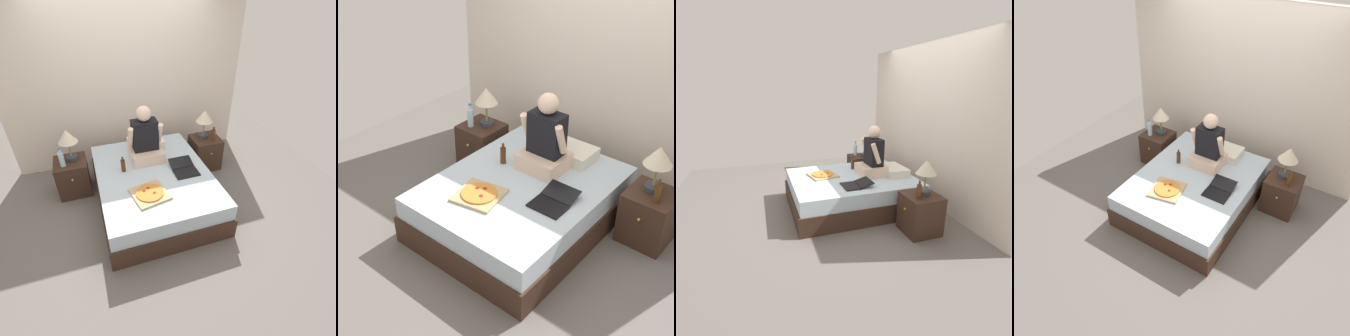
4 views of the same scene
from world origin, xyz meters
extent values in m
plane|color=#66605B|center=(0.00, 0.00, 0.00)|extent=(5.73, 5.73, 0.00)
cube|color=beige|center=(0.00, 1.32, 1.25)|extent=(3.73, 0.12, 2.50)
cube|color=#382319|center=(0.00, 0.00, 0.14)|extent=(1.50, 1.92, 0.28)
cube|color=silver|center=(0.00, 0.00, 0.38)|extent=(1.45, 1.86, 0.22)
cube|color=#382319|center=(-1.04, 0.58, 0.26)|extent=(0.44, 0.44, 0.52)
sphere|color=gold|center=(-1.04, 0.34, 0.37)|extent=(0.03, 0.03, 0.03)
cylinder|color=#333842|center=(-1.00, 0.63, 0.55)|extent=(0.16, 0.16, 0.05)
cylinder|color=olive|center=(-1.00, 0.63, 0.68)|extent=(0.02, 0.02, 0.22)
cone|color=beige|center=(-1.00, 0.63, 0.88)|extent=(0.26, 0.26, 0.18)
cylinder|color=silver|center=(-1.12, 0.49, 0.62)|extent=(0.07, 0.07, 0.20)
cylinder|color=silver|center=(-1.12, 0.49, 0.75)|extent=(0.03, 0.03, 0.06)
cylinder|color=blue|center=(-1.12, 0.49, 0.79)|extent=(0.04, 0.03, 0.02)
cube|color=#382319|center=(1.04, 0.58, 0.26)|extent=(0.44, 0.44, 0.52)
sphere|color=gold|center=(1.04, 0.34, 0.37)|extent=(0.03, 0.03, 0.03)
cylinder|color=#333842|center=(1.01, 0.63, 0.55)|extent=(0.16, 0.16, 0.05)
cylinder|color=olive|center=(1.01, 0.63, 0.68)|extent=(0.02, 0.02, 0.22)
cone|color=beige|center=(1.01, 0.63, 0.88)|extent=(0.26, 0.26, 0.18)
cylinder|color=#512D14|center=(1.11, 0.48, 0.61)|extent=(0.06, 0.06, 0.18)
cylinder|color=#512D14|center=(1.11, 0.48, 0.73)|extent=(0.03, 0.03, 0.05)
cube|color=silver|center=(0.08, 0.68, 0.55)|extent=(0.52, 0.34, 0.12)
cube|color=beige|center=(0.00, 0.34, 0.57)|extent=(0.44, 0.40, 0.16)
cube|color=black|center=(0.00, 0.37, 0.86)|extent=(0.34, 0.20, 0.42)
sphere|color=beige|center=(0.00, 0.37, 1.17)|extent=(0.20, 0.20, 0.20)
cylinder|color=beige|center=(-0.20, 0.32, 0.88)|extent=(0.07, 0.18, 0.32)
cylinder|color=beige|center=(0.20, 0.32, 0.88)|extent=(0.07, 0.18, 0.32)
cube|color=black|center=(0.41, -0.16, 0.50)|extent=(0.32, 0.22, 0.02)
cube|color=black|center=(0.41, 0.04, 0.54)|extent=(0.32, 0.20, 0.06)
cube|color=tan|center=(-0.16, -0.42, 0.50)|extent=(0.47, 0.47, 0.02)
cylinder|color=#CC7F33|center=(-0.16, -0.42, 0.53)|extent=(0.33, 0.33, 0.02)
cylinder|color=maroon|center=(-0.22, -0.38, 0.54)|extent=(0.04, 0.04, 0.00)
cylinder|color=maroon|center=(-0.11, -0.45, 0.54)|extent=(0.04, 0.04, 0.00)
cylinder|color=maroon|center=(-0.16, -0.34, 0.54)|extent=(0.04, 0.04, 0.00)
cylinder|color=#4C2811|center=(-0.36, 0.15, 0.58)|extent=(0.06, 0.06, 0.17)
cylinder|color=#4C2811|center=(-0.36, 0.15, 0.69)|extent=(0.03, 0.03, 0.05)
camera|label=1|loc=(-0.71, -2.72, 2.55)|focal=28.00mm
camera|label=2|loc=(2.20, -2.90, 2.97)|focal=50.00mm
camera|label=3|loc=(3.65, -1.33, 1.85)|focal=28.00mm
camera|label=4|loc=(1.69, -2.96, 3.31)|focal=35.00mm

